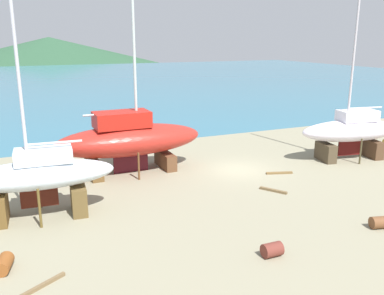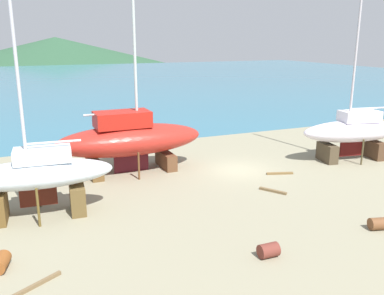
{
  "view_description": "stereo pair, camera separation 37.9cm",
  "coord_description": "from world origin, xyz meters",
  "px_view_note": "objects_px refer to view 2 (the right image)",
  "views": [
    {
      "loc": [
        -13.15,
        -22.34,
        8.31
      ],
      "look_at": [
        -3.43,
        -0.37,
        1.97
      ],
      "focal_mm": 38.65,
      "sensor_mm": 36.0,
      "label": 1
    },
    {
      "loc": [
        -12.8,
        -22.49,
        8.31
      ],
      "look_at": [
        -3.43,
        -0.37,
        1.97
      ],
      "focal_mm": 38.65,
      "sensor_mm": 36.0,
      "label": 2
    }
  ],
  "objects_px": {
    "barrel_blue_faded": "(269,250)",
    "barrel_rust_near": "(379,224)",
    "barrel_tipped_center": "(1,263)",
    "sailboat_small_center": "(130,139)",
    "sailboat_large_starboard": "(353,131)",
    "sailboat_mid_port": "(37,176)"
  },
  "relations": [
    {
      "from": "barrel_tipped_center",
      "to": "barrel_rust_near",
      "type": "relative_size",
      "value": 1.08
    },
    {
      "from": "sailboat_small_center",
      "to": "barrel_tipped_center",
      "type": "xyz_separation_m",
      "value": [
        -7.48,
        -9.55,
        -1.89
      ]
    },
    {
      "from": "sailboat_mid_port",
      "to": "barrel_rust_near",
      "type": "bearing_deg",
      "value": 156.03
    },
    {
      "from": "sailboat_small_center",
      "to": "barrel_tipped_center",
      "type": "bearing_deg",
      "value": -128.65
    },
    {
      "from": "barrel_rust_near",
      "to": "sailboat_small_center",
      "type": "bearing_deg",
      "value": 122.92
    },
    {
      "from": "sailboat_small_center",
      "to": "sailboat_large_starboard",
      "type": "bearing_deg",
      "value": -13.33
    },
    {
      "from": "barrel_tipped_center",
      "to": "barrel_blue_faded",
      "type": "relative_size",
      "value": 1.22
    },
    {
      "from": "barrel_blue_faded",
      "to": "barrel_rust_near",
      "type": "relative_size",
      "value": 0.89
    },
    {
      "from": "barrel_rust_near",
      "to": "sailboat_mid_port",
      "type": "bearing_deg",
      "value": 151.74
    },
    {
      "from": "sailboat_large_starboard",
      "to": "barrel_blue_faded",
      "type": "bearing_deg",
      "value": 45.59
    },
    {
      "from": "barrel_rust_near",
      "to": "barrel_tipped_center",
      "type": "bearing_deg",
      "value": 169.16
    },
    {
      "from": "sailboat_mid_port",
      "to": "barrel_blue_faded",
      "type": "bearing_deg",
      "value": 140.67
    },
    {
      "from": "sailboat_mid_port",
      "to": "sailboat_small_center",
      "type": "bearing_deg",
      "value": -134.72
    },
    {
      "from": "sailboat_small_center",
      "to": "sailboat_mid_port",
      "type": "bearing_deg",
      "value": -139.58
    },
    {
      "from": "sailboat_large_starboard",
      "to": "sailboat_small_center",
      "type": "xyz_separation_m",
      "value": [
        -15.09,
        3.42,
        0.1
      ]
    },
    {
      "from": "sailboat_small_center",
      "to": "barrel_blue_faded",
      "type": "distance_m",
      "value": 12.98
    },
    {
      "from": "sailboat_large_starboard",
      "to": "sailboat_small_center",
      "type": "height_order",
      "value": "sailboat_small_center"
    },
    {
      "from": "barrel_tipped_center",
      "to": "sailboat_small_center",
      "type": "bearing_deg",
      "value": 51.93
    },
    {
      "from": "sailboat_large_starboard",
      "to": "sailboat_mid_port",
      "type": "relative_size",
      "value": 1.25
    },
    {
      "from": "sailboat_large_starboard",
      "to": "sailboat_small_center",
      "type": "relative_size",
      "value": 0.95
    },
    {
      "from": "sailboat_mid_port",
      "to": "barrel_blue_faded",
      "type": "distance_m",
      "value": 11.17
    },
    {
      "from": "sailboat_mid_port",
      "to": "barrel_tipped_center",
      "type": "xyz_separation_m",
      "value": [
        -1.67,
        -4.5,
        -1.76
      ]
    }
  ]
}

